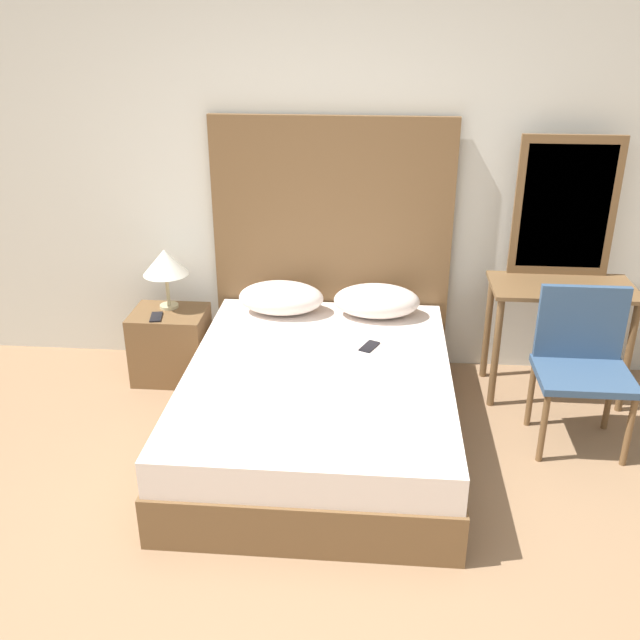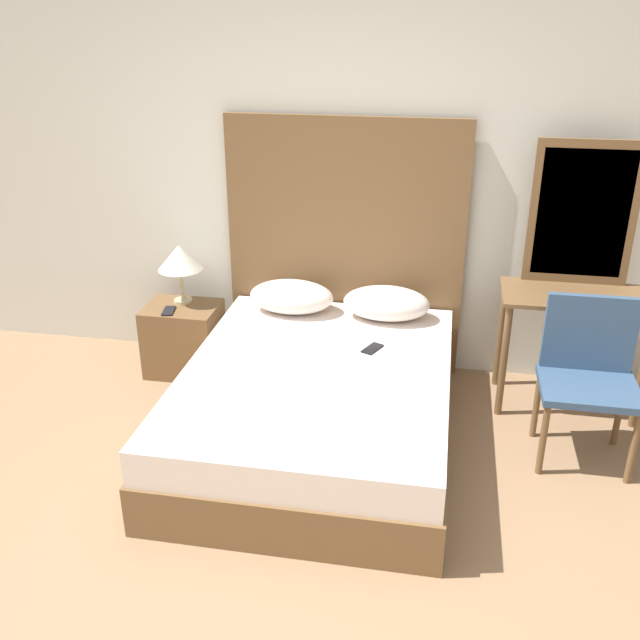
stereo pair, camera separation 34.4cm
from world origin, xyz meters
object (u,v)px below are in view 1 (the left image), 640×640
at_px(phone_on_bed, 369,346).
at_px(phone_on_nightstand, 156,317).
at_px(bed, 319,405).
at_px(nightstand, 171,345).
at_px(vanity_desk, 560,307).
at_px(chair, 582,356).
at_px(table_lamp, 165,263).

distance_m(phone_on_bed, phone_on_nightstand, 1.40).
xyz_separation_m(bed, phone_on_nightstand, (-1.09, 0.59, 0.25)).
xyz_separation_m(nightstand, vanity_desk, (2.48, -0.00, 0.36)).
bearing_deg(vanity_desk, nightstand, 179.94).
xyz_separation_m(phone_on_bed, chair, (1.18, -0.12, 0.05)).
bearing_deg(phone_on_bed, table_lamp, 160.64).
bearing_deg(phone_on_nightstand, bed, -28.22).
height_order(bed, phone_on_nightstand, phone_on_nightstand).
distance_m(nightstand, vanity_desk, 2.50).
xyz_separation_m(bed, vanity_desk, (1.43, 0.68, 0.37)).
relative_size(bed, phone_on_bed, 11.74).
xyz_separation_m(bed, table_lamp, (-1.06, 0.76, 0.55)).
relative_size(phone_on_bed, nightstand, 0.35).
xyz_separation_m(phone_on_bed, nightstand, (-1.32, 0.39, -0.23)).
relative_size(bed, vanity_desk, 2.25).
relative_size(phone_on_bed, vanity_desk, 0.19).
xyz_separation_m(vanity_desk, chair, (0.02, -0.51, -0.08)).
relative_size(table_lamp, vanity_desk, 0.46).
bearing_deg(bed, phone_on_nightstand, 151.78).
relative_size(vanity_desk, chair, 0.97).
relative_size(phone_on_bed, chair, 0.19).
relative_size(bed, phone_on_nightstand, 12.13).
bearing_deg(table_lamp, chair, -13.14).
height_order(phone_on_bed, table_lamp, table_lamp).
xyz_separation_m(phone_on_bed, vanity_desk, (1.16, 0.39, 0.13)).
height_order(nightstand, vanity_desk, vanity_desk).
distance_m(phone_on_bed, nightstand, 1.39).
bearing_deg(phone_on_bed, bed, -133.37).
bearing_deg(phone_on_bed, chair, -5.75).
bearing_deg(table_lamp, phone_on_nightstand, -101.89).
bearing_deg(chair, phone_on_nightstand, 170.76).
bearing_deg(chair, vanity_desk, 92.47).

